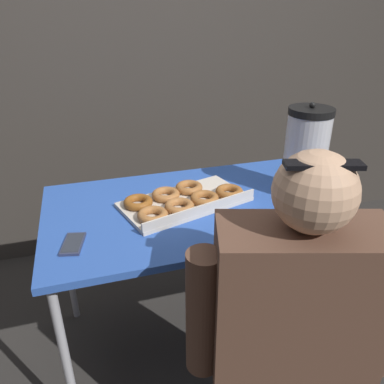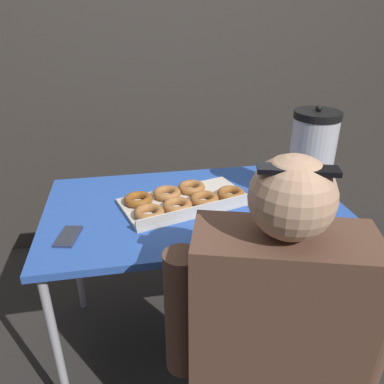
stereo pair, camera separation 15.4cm
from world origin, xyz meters
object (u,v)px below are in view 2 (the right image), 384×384
Objects in this scene: donut_box at (183,200)px; person_seated at (271,354)px; coffee_urn at (311,157)px; cell_phone at (68,236)px.

donut_box is 0.69m from person_seated.
donut_box is 0.48× the size of person_seated.
coffee_urn is 0.79m from person_seated.
person_seated reaches higher than donut_box.
coffee_urn is 1.00m from cell_phone.
coffee_urn is 2.82× the size of cell_phone.
person_seated reaches higher than coffee_urn.
donut_box reaches higher than cell_phone.
donut_box is 1.42× the size of coffee_urn.
coffee_urn is 0.34× the size of person_seated.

